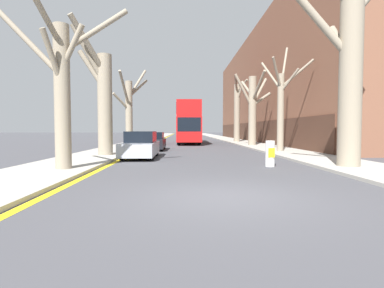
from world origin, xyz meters
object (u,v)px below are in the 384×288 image
object	(u,v)px
street_tree_right_2	(253,107)
street_tree_right_0	(349,70)
street_tree_left_0	(61,86)
street_tree_left_1	(102,96)
street_tree_right_3	(237,111)
traffic_bollard	(270,154)
street_tree_left_2	(130,109)
parked_car_1	(152,141)
double_decker_bus	(188,121)
parked_car_0	(141,145)
street_tree_right_1	(281,104)

from	to	relation	value
street_tree_right_2	street_tree_right_0	bearing A→B (deg)	-90.10
street_tree_left_0	street_tree_left_1	bearing A→B (deg)	91.29
street_tree_right_3	traffic_bollard	world-z (taller)	street_tree_right_3
street_tree_right_2	street_tree_left_2	bearing A→B (deg)	-164.56
street_tree_right_0	parked_car_1	size ratio (longest dim) A/B	1.97
street_tree_left_0	street_tree_left_1	xyz separation A→B (m)	(-0.14, 6.17, 0.32)
traffic_bollard	parked_car_1	bearing A→B (deg)	120.14
parked_car_1	street_tree_right_2	bearing A→B (deg)	30.55
street_tree_left_0	street_tree_right_0	bearing A→B (deg)	2.70
street_tree_left_1	street_tree_right_3	size ratio (longest dim) A/B	0.95
street_tree_left_0	parked_car_1	size ratio (longest dim) A/B	1.51
traffic_bollard	street_tree_left_2	bearing A→B (deg)	122.77
street_tree_left_0	traffic_bollard	world-z (taller)	street_tree_left_0
double_decker_bus	parked_car_0	world-z (taller)	double_decker_bus
street_tree_left_1	street_tree_left_2	xyz separation A→B (m)	(0.16, 8.00, -0.24)
parked_car_1	street_tree_right_3	bearing A→B (deg)	55.98
street_tree_left_1	parked_car_0	bearing A→B (deg)	-14.94
double_decker_bus	traffic_bollard	xyz separation A→B (m)	(3.14, -21.66, -1.99)
street_tree_left_2	street_tree_left_1	bearing A→B (deg)	-91.16
street_tree_right_3	parked_car_1	distance (m)	16.48
street_tree_right_1	traffic_bollard	bearing A→B (deg)	-111.23
double_decker_bus	traffic_bollard	size ratio (longest dim) A/B	10.26
double_decker_bus	parked_car_1	size ratio (longest dim) A/B	2.72
parked_car_0	street_tree_right_2	bearing A→B (deg)	52.21
street_tree_right_3	parked_car_0	world-z (taller)	street_tree_right_3
street_tree_right_2	street_tree_right_1	bearing A→B (deg)	-89.51
street_tree_left_2	parked_car_0	distance (m)	9.24
street_tree_right_0	traffic_bollard	xyz separation A→B (m)	(-2.91, 0.82, -3.42)
street_tree_right_0	parked_car_1	distance (m)	14.90
street_tree_right_3	street_tree_right_2	bearing A→B (deg)	-89.81
street_tree_left_2	street_tree_right_2	bearing A→B (deg)	15.44
street_tree_left_1	street_tree_right_2	world-z (taller)	street_tree_left_1
double_decker_bus	traffic_bollard	world-z (taller)	double_decker_bus
double_decker_bus	traffic_bollard	bearing A→B (deg)	-81.75
traffic_bollard	street_tree_left_1	bearing A→B (deg)	150.17
street_tree_right_2	parked_car_0	bearing A→B (deg)	-127.79
street_tree_right_2	street_tree_right_3	xyz separation A→B (m)	(-0.03, 8.04, 0.11)
street_tree_left_0	street_tree_right_2	distance (m)	20.59
double_decker_bus	parked_car_0	distance (m)	17.80
street_tree_right_2	street_tree_left_1	bearing A→B (deg)	-135.68
street_tree_left_1	traffic_bollard	bearing A→B (deg)	-29.83
double_decker_bus	traffic_bollard	distance (m)	21.98
street_tree_right_0	double_decker_bus	xyz separation A→B (m)	(-6.05, 22.48, -1.43)
street_tree_right_0	parked_car_1	xyz separation A→B (m)	(-9.04, 11.38, -3.31)
double_decker_bus	parked_car_0	size ratio (longest dim) A/B	2.52
street_tree_right_2	parked_car_1	distance (m)	10.98
street_tree_left_0	double_decker_bus	size ratio (longest dim) A/B	0.56
parked_car_0	traffic_bollard	bearing A→B (deg)	-34.52
street_tree_right_2	traffic_bollard	distance (m)	16.49
street_tree_left_2	street_tree_right_3	bearing A→B (deg)	44.92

